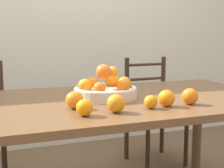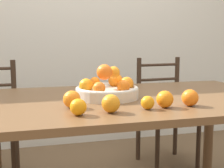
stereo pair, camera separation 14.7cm
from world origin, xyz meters
name	(u,v)px [view 2 (the right image)]	position (x,y,z in m)	size (l,w,h in m)	color
wall_back	(83,16)	(0.00, 1.53, 1.30)	(8.00, 0.06, 2.60)	silver
dining_table	(131,113)	(0.00, 0.00, 0.66)	(1.70, 1.01, 0.75)	brown
fruit_bowl	(108,89)	(-0.13, 0.02, 0.81)	(0.34, 0.34, 0.19)	beige
orange_loose_0	(78,107)	(-0.35, -0.33, 0.79)	(0.07, 0.07, 0.07)	orange
orange_loose_1	(165,99)	(0.07, -0.29, 0.79)	(0.08, 0.08, 0.08)	orange
orange_loose_2	(72,99)	(-0.36, -0.18, 0.79)	(0.08, 0.08, 0.08)	orange
orange_loose_3	(148,103)	(-0.03, -0.30, 0.78)	(0.06, 0.06, 0.06)	orange
orange_loose_4	(111,103)	(-0.21, -0.32, 0.79)	(0.08, 0.08, 0.08)	orange
orange_loose_5	(190,98)	(0.20, -0.29, 0.79)	(0.08, 0.08, 0.08)	orange
chair_right	(165,112)	(0.58, 0.79, 0.45)	(0.45, 0.43, 0.91)	#382619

